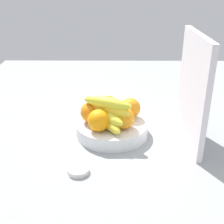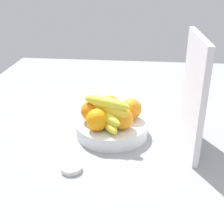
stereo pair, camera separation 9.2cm
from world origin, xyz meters
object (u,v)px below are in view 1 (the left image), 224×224
cutting_board (193,91)px  orange_center (99,120)px  orange_front_right (91,112)px  fruit_bowl (112,128)px  orange_back_right (130,109)px  jar_lid (78,170)px  orange_back_left (123,118)px  orange_front_left (108,106)px  banana_bunch (107,112)px

cutting_board → orange_center: bearing=-88.3°
orange_front_right → orange_center: same height
fruit_bowl → orange_back_right: size_ratio=3.40×
fruit_bowl → jar_lid: bearing=-23.2°
fruit_bowl → orange_center: orange_center is taller
jar_lid → orange_center: bearing=162.3°
orange_back_left → orange_back_right: size_ratio=1.00×
orange_back_right → fruit_bowl: bearing=-61.8°
orange_back_left → jar_lid: (18.39, -13.42, -7.61)cm
orange_front_left → orange_center: size_ratio=1.00×
orange_front_left → orange_back_left: 11.26cm
orange_front_left → orange_front_right: 7.99cm
fruit_bowl → orange_center: size_ratio=3.40×
orange_front_right → orange_back_right: same height
cutting_board → banana_bunch: bearing=-93.8°
fruit_bowl → jar_lid: 24.37cm
fruit_bowl → banana_bunch: (2.93, -1.53, 7.64)cm
orange_front_right → orange_center: (6.17, 2.91, 0.00)cm
orange_back_left → orange_back_right: same height
orange_back_left → jar_lid: 24.01cm
cutting_board → orange_back_right: bearing=-112.4°
fruit_bowl → cutting_board: bearing=81.8°
orange_center → banana_bunch: size_ratio=0.43×
fruit_bowl → orange_front_left: size_ratio=3.40×
orange_front_right → orange_back_left: bearing=68.4°
orange_front_right → orange_back_right: bearing=102.5°
cutting_board → jar_lid: cutting_board is taller
orange_front_left → fruit_bowl: bearing=13.9°
jar_lid → orange_back_right: bearing=148.2°
fruit_bowl → orange_back_left: 8.15cm
fruit_bowl → cutting_board: (3.71, 25.84, 15.66)cm
fruit_bowl → orange_back_left: size_ratio=3.40×
cutting_board → orange_front_right: bearing=-99.3°
orange_back_right → banana_bunch: (6.36, -7.92, 1.62)cm
orange_front_left → cutting_board: 30.55cm
orange_back_right → jar_lid: orange_back_right is taller
orange_front_left → orange_back_right: same height
orange_center → orange_back_left: bearing=102.5°
fruit_bowl → orange_back_right: 9.42cm
jar_lid → orange_front_left: bearing=164.0°
orange_front_left → orange_center: same height
fruit_bowl → orange_front_right: bearing=-93.3°
orange_center → orange_back_right: 14.09cm
fruit_bowl → orange_back_left: bearing=44.1°
orange_front_left → orange_front_right: bearing=-45.9°
orange_back_left → banana_bunch: bearing=-100.8°
banana_bunch → cutting_board: cutting_board is taller
orange_back_left → banana_bunch: (-1.02, -5.36, 1.62)cm
fruit_bowl → jar_lid: fruit_bowl is taller
orange_back_left → orange_front_left: bearing=-151.8°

